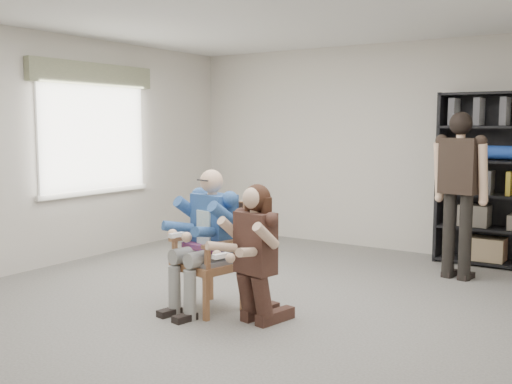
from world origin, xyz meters
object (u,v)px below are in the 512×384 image
Objects in this scene: seated_man at (208,240)px; standing_man at (458,197)px; armchair at (208,256)px; kneeling_woman at (253,256)px.

standing_man reaches higher than seated_man.
standing_man reaches higher than armchair.
standing_man is (1.61, 2.41, 0.41)m from armchair.
armchair is 0.84× the size of kneeling_woman.
armchair is at bearing -114.41° from standing_man.
standing_man is at bearing 79.42° from kneeling_woman.
kneeling_woman is at bearing -0.21° from seated_man.
armchair is 0.55× the size of standing_man.
kneeling_woman is 0.66× the size of standing_man.
seated_man reaches higher than kneeling_woman.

